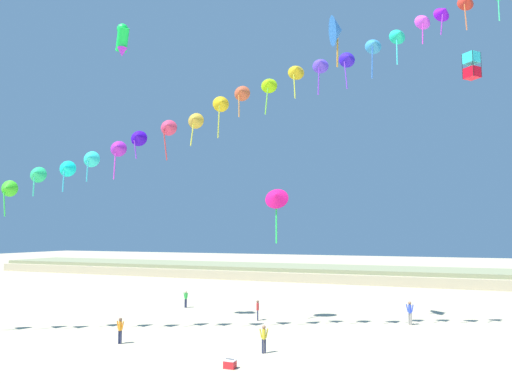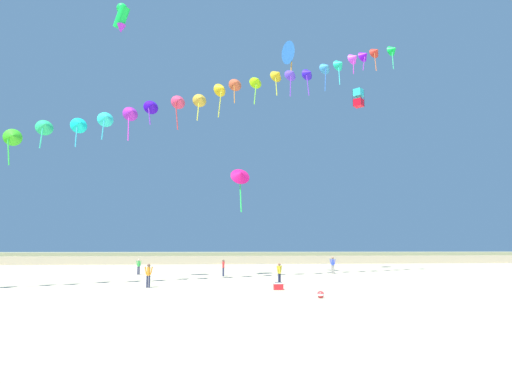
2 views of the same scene
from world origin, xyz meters
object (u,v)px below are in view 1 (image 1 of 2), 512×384
(person_far_right, at_px, (186,298))
(large_kite_mid_trail, at_px, (276,197))
(person_near_right, at_px, (258,309))
(large_kite_outer_drift, at_px, (122,39))
(person_mid_center, at_px, (264,337))
(large_kite_high_solo, at_px, (337,31))
(person_far_left, at_px, (120,329))
(person_near_left, at_px, (410,311))
(large_kite_low_lead, at_px, (472,66))
(beach_cooler, at_px, (230,364))

(person_far_right, xyz_separation_m, large_kite_mid_trail, (9.59, -3.17, 8.45))
(person_near_right, distance_m, large_kite_mid_trail, 8.59)
(person_far_right, bearing_deg, large_kite_outer_drift, -92.85)
(large_kite_outer_drift, bearing_deg, person_mid_center, -12.89)
(person_near_right, distance_m, large_kite_high_solo, 21.69)
(person_far_left, bearing_deg, large_kite_high_solo, 40.14)
(person_near_right, relative_size, large_kite_mid_trail, 0.33)
(person_far_left, height_order, large_kite_mid_trail, large_kite_mid_trail)
(person_far_right, bearing_deg, person_mid_center, -45.15)
(person_mid_center, bearing_deg, person_far_left, -172.75)
(person_near_left, height_order, large_kite_mid_trail, large_kite_mid_trail)
(large_kite_low_lead, bearing_deg, person_mid_center, -127.28)
(person_far_right, height_order, large_kite_outer_drift, large_kite_outer_drift)
(person_far_right, height_order, large_kite_low_lead, large_kite_low_lead)
(person_far_right, bearing_deg, large_kite_high_solo, -13.03)
(person_far_right, height_order, large_kite_mid_trail, large_kite_mid_trail)
(large_kite_mid_trail, distance_m, large_kite_high_solo, 13.21)
(person_near_left, relative_size, large_kite_outer_drift, 0.67)
(person_near_right, xyz_separation_m, person_far_right, (-8.07, 3.18, 0.00))
(large_kite_low_lead, bearing_deg, large_kite_mid_trail, -153.11)
(person_near_left, height_order, large_kite_high_solo, large_kite_high_solo)
(large_kite_mid_trail, distance_m, large_kite_outer_drift, 16.52)
(person_near_left, relative_size, person_mid_center, 1.11)
(large_kite_outer_drift, bearing_deg, large_kite_high_solo, 20.94)
(person_near_left, relative_size, large_kite_mid_trail, 0.37)
(person_near_right, relative_size, beach_cooler, 2.60)
(large_kite_low_lead, relative_size, large_kite_outer_drift, 0.85)
(large_kite_high_solo, height_order, beach_cooler, large_kite_high_solo)
(person_far_left, relative_size, beach_cooler, 2.64)
(person_near_right, distance_m, person_far_left, 11.03)
(person_mid_center, xyz_separation_m, person_far_left, (-8.76, -1.11, 0.01))
(person_mid_center, xyz_separation_m, beach_cooler, (-0.57, -3.23, -0.66))
(beach_cooler, bearing_deg, person_near_left, 61.86)
(person_near_left, height_order, person_far_left, person_near_left)
(person_near_left, height_order, beach_cooler, person_near_left)
(person_mid_center, relative_size, beach_cooler, 2.62)
(person_near_right, height_order, person_far_left, person_far_left)
(large_kite_mid_trail, xyz_separation_m, large_kite_outer_drift, (-10.05, -5.91, 11.70))
(person_far_left, bearing_deg, beach_cooler, -14.47)
(person_mid_center, distance_m, large_kite_outer_drift, 23.76)
(person_near_left, height_order, large_kite_low_lead, large_kite_low_lead)
(large_kite_high_solo, bearing_deg, large_kite_low_lead, 38.22)
(person_far_right, distance_m, large_kite_high_solo, 25.51)
(person_far_left, relative_size, large_kite_high_solo, 0.39)
(person_near_right, height_order, large_kite_outer_drift, large_kite_outer_drift)
(person_mid_center, distance_m, large_kite_low_lead, 27.94)
(person_mid_center, xyz_separation_m, large_kite_outer_drift, (-12.27, 2.81, 20.15))
(person_near_right, distance_m, large_kite_outer_drift, 22.67)
(person_near_left, xyz_separation_m, person_far_right, (-18.91, 0.79, -0.10))
(person_far_right, bearing_deg, person_near_right, -21.47)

